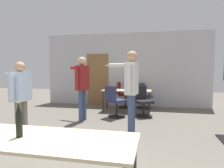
{
  "coord_description": "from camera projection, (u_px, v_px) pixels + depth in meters",
  "views": [
    {
      "loc": [
        1.18,
        -1.5,
        1.4
      ],
      "look_at": [
        0.26,
        2.72,
        1.1
      ],
      "focal_mm": 32.0,
      "sensor_mm": 36.0,
      "label": 1
    }
  ],
  "objects": [
    {
      "name": "conference_table_far",
      "position": [
        127.0,
        92.0,
        6.76
      ],
      "size": [
        1.64,
        0.69,
        0.73
      ],
      "color": "#C6B793",
      "rests_on": "ground_plane"
    },
    {
      "name": "back_wall",
      "position": [
        124.0,
        70.0,
        7.86
      ],
      "size": [
        6.46,
        0.12,
        2.85
      ],
      "color": "#BCBCC1",
      "rests_on": "ground_plane"
    },
    {
      "name": "person_right_polo",
      "position": [
        131.0,
        84.0,
        4.28
      ],
      "size": [
        0.79,
        0.65,
        1.81
      ],
      "rotation": [
        0.0,
        0.0,
        1.47
      ],
      "color": "#3D4C75",
      "rests_on": "ground_plane"
    },
    {
      "name": "office_chair_near_pushed",
      "position": [
        115.0,
        102.0,
        5.92
      ],
      "size": [
        0.66,
        0.68,
        0.94
      ],
      "rotation": [
        0.0,
        0.0,
        5.71
      ],
      "color": "black",
      "rests_on": "ground_plane"
    },
    {
      "name": "office_chair_mid_tucked",
      "position": [
        123.0,
        96.0,
        7.43
      ],
      "size": [
        0.56,
        0.52,
        0.96
      ],
      "rotation": [
        0.0,
        0.0,
        4.67
      ],
      "color": "black",
      "rests_on": "ground_plane"
    },
    {
      "name": "person_near_casual",
      "position": [
        82.0,
        82.0,
        5.5
      ],
      "size": [
        0.74,
        0.7,
        1.76
      ],
      "rotation": [
        0.0,
        0.0,
        1.3
      ],
      "color": "#3D4C75",
      "rests_on": "ground_plane"
    },
    {
      "name": "person_far_watching",
      "position": [
        20.0,
        92.0,
        4.15
      ],
      "size": [
        0.76,
        0.67,
        1.58
      ],
      "rotation": [
        0.0,
        0.0,
        1.62
      ],
      "color": "slate",
      "rests_on": "ground_plane"
    },
    {
      "name": "beer_bottle",
      "position": [
        19.0,
        121.0,
        1.98
      ],
      "size": [
        0.06,
        0.06,
        0.36
      ],
      "color": "black",
      "rests_on": "conference_table_near"
    },
    {
      "name": "conference_table_near",
      "position": [
        42.0,
        144.0,
        1.98
      ],
      "size": [
        1.89,
        0.74,
        0.73
      ],
      "color": "#C6B793",
      "rests_on": "ground_plane"
    },
    {
      "name": "office_chair_side_rolled",
      "position": [
        143.0,
        102.0,
        6.07
      ],
      "size": [
        0.65,
        0.68,
        0.91
      ],
      "rotation": [
        0.0,
        0.0,
        3.69
      ],
      "color": "black",
      "rests_on": "ground_plane"
    },
    {
      "name": "office_chair_far_left",
      "position": [
        143.0,
        97.0,
        7.43
      ],
      "size": [
        0.68,
        0.69,
        0.9
      ],
      "rotation": [
        0.0,
        0.0,
        3.86
      ],
      "color": "black",
      "rests_on": "ground_plane"
    }
  ]
}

